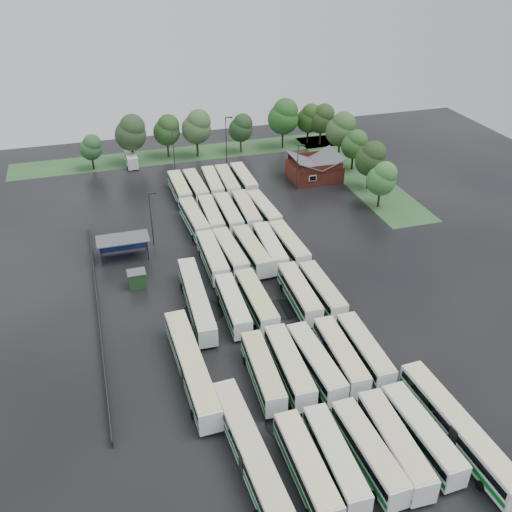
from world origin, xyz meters
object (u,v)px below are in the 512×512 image
object	(u,v)px
brick_building	(314,170)
artic_bus_east	(458,428)
artic_bus_west_a	(250,452)
minibus	(131,159)

from	to	relation	value
brick_building	artic_bus_east	distance (m)	70.07
brick_building	artic_bus_west_a	world-z (taller)	brick_building
artic_bus_west_a	artic_bus_east	bearing A→B (deg)	-11.60
artic_bus_east	minibus	world-z (taller)	artic_bus_east
brick_building	artic_bus_west_a	bearing A→B (deg)	-116.73
artic_bus_west_a	minibus	world-z (taller)	artic_bus_west_a
artic_bus_east	minibus	xyz separation A→B (m)	(-24.11, 87.43, -0.34)
brick_building	artic_bus_east	world-z (taller)	brick_building
brick_building	minibus	distance (m)	40.25
artic_bus_east	minibus	size ratio (longest dim) A/B	2.88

